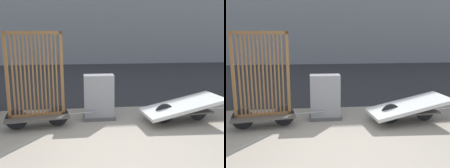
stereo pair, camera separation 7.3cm
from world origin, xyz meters
The scene contains 5 objects.
ground_plane centered at (0.00, 0.00, 0.00)m, with size 60.00×60.00×0.00m, color gray.
road_strip centered at (0.00, 8.23, 0.00)m, with size 56.00×10.26×0.01m.
bike_cart_with_bedframe centered at (-1.73, 1.67, 0.84)m, with size 2.15×0.79×2.21m.
bike_cart_with_mattress centered at (1.74, 1.67, 0.38)m, with size 2.42×1.15×0.63m.
utility_cabinet centered at (-0.28, 2.12, 0.53)m, with size 0.81×0.42×1.14m.
Camera 2 is at (-0.63, -4.28, 2.21)m, focal length 42.00 mm.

